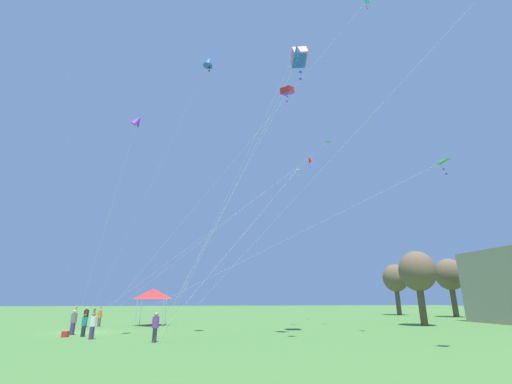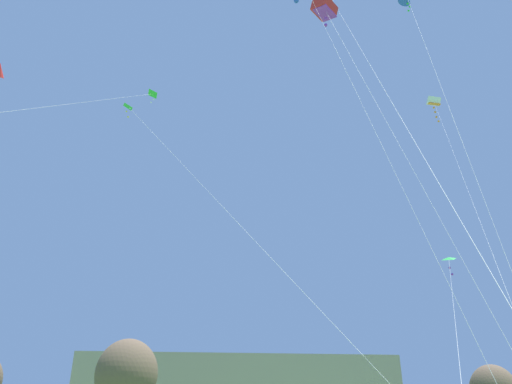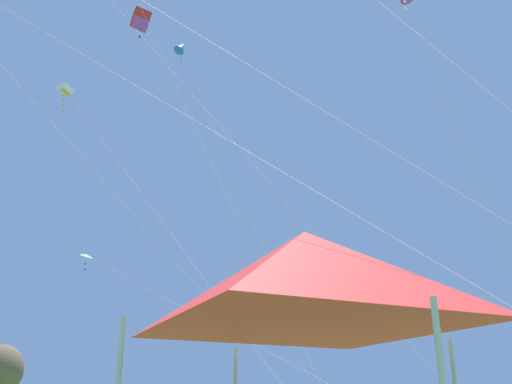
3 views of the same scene
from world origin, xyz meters
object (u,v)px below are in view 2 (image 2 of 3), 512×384
at_px(kite_red_box_3, 324,9).
at_px(kite_cyan_delta_6, 332,0).
at_px(kite_green_delta_9, 135,113).
at_px(kite_green_delta_10, 449,260).
at_px(kite_white_box_1, 434,102).
at_px(kite_green_delta_2, 145,95).

height_order(kite_red_box_3, kite_cyan_delta_6, kite_cyan_delta_6).
bearing_deg(kite_green_delta_9, kite_green_delta_10, 16.14).
xyz_separation_m(kite_red_box_3, kite_green_delta_9, (-8.33, 2.54, -4.41)).
distance_m(kite_green_delta_9, kite_green_delta_10, 17.15).
bearing_deg(kite_green_delta_9, kite_white_box_1, 30.68).
bearing_deg(kite_cyan_delta_6, kite_green_delta_2, -177.56).
height_order(kite_red_box_3, kite_green_delta_9, kite_red_box_3).
bearing_deg(kite_red_box_3, kite_cyan_delta_6, 69.74).
relative_size(kite_cyan_delta_6, kite_green_delta_10, 1.27).
xyz_separation_m(kite_green_delta_2, kite_green_delta_9, (0.18, -3.05, -3.24)).
height_order(kite_white_box_1, kite_green_delta_9, kite_white_box_1).
bearing_deg(kite_cyan_delta_6, kite_green_delta_10, 11.53).
relative_size(kite_red_box_3, kite_green_delta_9, 1.25).
bearing_deg(kite_red_box_3, kite_green_delta_10, 43.64).
bearing_deg(kite_white_box_1, kite_green_delta_9, -149.32).
bearing_deg(kite_green_delta_2, kite_cyan_delta_6, 2.44).
xyz_separation_m(kite_green_delta_2, kite_red_box_3, (8.51, -5.59, 1.17)).
bearing_deg(kite_white_box_1, kite_green_delta_2, -156.12).
height_order(kite_white_box_1, kite_cyan_delta_6, kite_cyan_delta_6).
distance_m(kite_red_box_3, kite_green_delta_9, 9.76).
distance_m(kite_red_box_3, kite_green_delta_10, 13.89).
distance_m(kite_green_delta_2, kite_red_box_3, 10.25).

